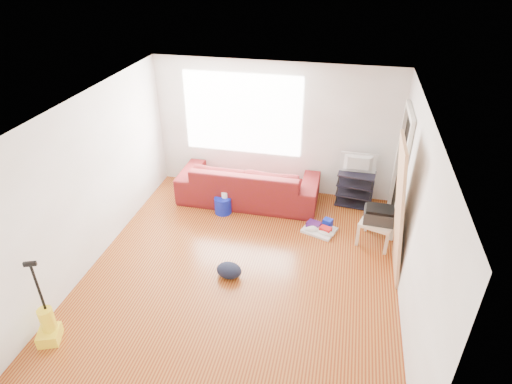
% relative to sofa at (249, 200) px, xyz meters
% --- Properties ---
extents(room, '(4.51, 5.01, 2.51)m').
position_rel_sofa_xyz_m(room, '(0.44, -1.80, 1.25)').
color(room, maroon).
rests_on(room, ground).
extents(sofa, '(2.58, 1.01, 0.75)m').
position_rel_sofa_xyz_m(sofa, '(0.00, 0.00, 0.00)').
color(sofa, '#60160E').
rests_on(sofa, ground).
extents(tv_stand, '(0.69, 0.44, 0.66)m').
position_rel_sofa_xyz_m(tv_stand, '(1.94, 0.27, 0.34)').
color(tv_stand, black).
rests_on(tv_stand, ground).
extents(tv, '(0.64, 0.08, 0.37)m').
position_rel_sofa_xyz_m(tv, '(1.94, 0.27, 0.84)').
color(tv, black).
rests_on(tv, tv_stand).
extents(side_table, '(0.64, 0.64, 0.41)m').
position_rel_sofa_xyz_m(side_table, '(2.31, -0.83, 0.35)').
color(side_table, beige).
rests_on(side_table, ground).
extents(printer, '(0.49, 0.38, 0.24)m').
position_rel_sofa_xyz_m(printer, '(2.31, -0.83, 0.53)').
color(printer, black).
rests_on(printer, side_table).
extents(bucket, '(0.34, 0.34, 0.31)m').
position_rel_sofa_xyz_m(bucket, '(-0.35, -0.52, 0.00)').
color(bucket, '#0D1BAA').
rests_on(bucket, ground).
extents(toilet_paper, '(0.11, 0.11, 0.10)m').
position_rel_sofa_xyz_m(toilet_paper, '(-0.32, -0.48, 0.20)').
color(toilet_paper, white).
rests_on(toilet_paper, bucket).
extents(cleaning_tray, '(0.63, 0.57, 0.19)m').
position_rel_sofa_xyz_m(cleaning_tray, '(1.42, -0.71, 0.06)').
color(cleaning_tray, silver).
rests_on(cleaning_tray, ground).
extents(backpack, '(0.43, 0.37, 0.21)m').
position_rel_sofa_xyz_m(backpack, '(0.21, -2.14, 0.00)').
color(backpack, '#161C32').
rests_on(backpack, ground).
extents(sneakers, '(0.53, 0.27, 0.12)m').
position_rel_sofa_xyz_m(sneakers, '(1.41, -0.81, 0.06)').
color(sneakers, silver).
rests_on(sneakers, ground).
extents(vacuum, '(0.33, 0.35, 1.18)m').
position_rel_sofa_xyz_m(vacuum, '(-1.64, -3.72, 0.22)').
color(vacuum, yellow).
rests_on(vacuum, ground).
extents(door_panel, '(0.26, 0.83, 2.08)m').
position_rel_sofa_xyz_m(door_panel, '(2.49, -1.48, 0.00)').
color(door_panel, tan).
rests_on(door_panel, ground).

